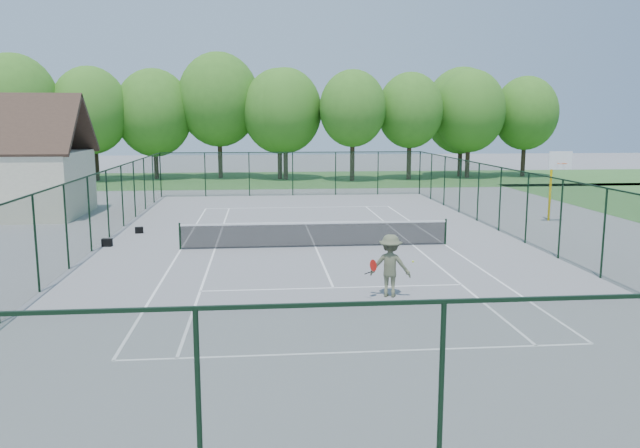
{
  "coord_description": "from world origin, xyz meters",
  "views": [
    {
      "loc": [
        -2.21,
        -25.17,
        5.19
      ],
      "look_at": [
        0.0,
        -2.0,
        1.3
      ],
      "focal_mm": 35.0,
      "sensor_mm": 36.0,
      "label": 1
    }
  ],
  "objects": [
    {
      "name": "sports_bag_b",
      "position": [
        -7.87,
        3.96,
        0.15
      ],
      "size": [
        0.41,
        0.3,
        0.29
      ],
      "primitive_type": "cube",
      "rotation": [
        0.0,
        0.0,
        0.22
      ],
      "color": "black",
      "rests_on": "ground"
    },
    {
      "name": "tennis_net",
      "position": [
        0.0,
        0.0,
        0.58
      ],
      "size": [
        11.08,
        0.08,
        1.1
      ],
      "color": "black",
      "rests_on": "ground"
    },
    {
      "name": "fence_enclosure",
      "position": [
        0.0,
        0.0,
        1.56
      ],
      "size": [
        18.05,
        36.05,
        3.02
      ],
      "color": "#1E3D26",
      "rests_on": "ground"
    },
    {
      "name": "grass_far",
      "position": [
        0.0,
        30.0,
        0.01
      ],
      "size": [
        80.0,
        16.0,
        0.01
      ],
      "primitive_type": "cube",
      "color": "#3E7532",
      "rests_on": "ground"
    },
    {
      "name": "tennis_player",
      "position": [
        1.57,
        -7.47,
        0.93
      ],
      "size": [
        1.68,
        1.04,
        1.87
      ],
      "color": "#565B41",
      "rests_on": "ground"
    },
    {
      "name": "utility_building",
      "position": [
        -16.0,
        10.0,
        3.12
      ],
      "size": [
        8.6,
        6.27,
        6.63
      ],
      "color": "beige",
      "rests_on": "ground"
    },
    {
      "name": "tree_line_far",
      "position": [
        0.0,
        30.0,
        5.99
      ],
      "size": [
        39.4,
        6.4,
        9.7
      ],
      "color": "#3B281E",
      "rests_on": "ground"
    },
    {
      "name": "ground",
      "position": [
        0.0,
        0.0,
        0.0
      ],
      "size": [
        140.0,
        140.0,
        0.0
      ],
      "primitive_type": "plane",
      "color": "gray",
      "rests_on": "ground"
    },
    {
      "name": "court_lines",
      "position": [
        0.0,
        0.0,
        0.0
      ],
      "size": [
        11.05,
        23.85,
        0.01
      ],
      "color": "white",
      "rests_on": "ground"
    },
    {
      "name": "basketball_goal",
      "position": [
        12.76,
        5.26,
        2.57
      ],
      "size": [
        1.2,
        1.43,
        3.65
      ],
      "color": "#EFBA03",
      "rests_on": "ground"
    },
    {
      "name": "sports_bag_a",
      "position": [
        -8.62,
        0.96,
        0.16
      ],
      "size": [
        0.42,
        0.27,
        0.32
      ],
      "primitive_type": "cube",
      "rotation": [
        0.0,
        0.0,
        -0.06
      ],
      "color": "black",
      "rests_on": "ground"
    }
  ]
}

